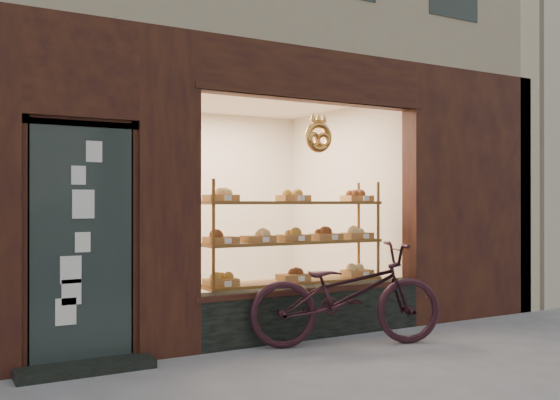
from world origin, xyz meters
TOP-DOWN VIEW (x-y plane):
  - ground at (0.00, 0.00)m, footprint 90.00×90.00m
  - display_shelf at (0.45, 2.55)m, footprint 2.20×0.45m
  - bicycle at (0.53, 1.62)m, footprint 2.10×1.32m

SIDE VIEW (x-z plane):
  - ground at x=0.00m, z-range 0.00..0.00m
  - bicycle at x=0.53m, z-range 0.00..1.04m
  - display_shelf at x=0.45m, z-range 0.00..1.70m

